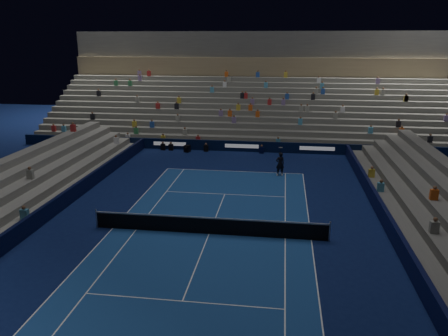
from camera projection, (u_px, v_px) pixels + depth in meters
name	position (u px, v px, depth m)	size (l,w,h in m)	color
ground	(209.00, 234.00, 23.54)	(90.00, 90.00, 0.00)	#0B1644
court_surface	(209.00, 234.00, 23.54)	(10.97, 23.77, 0.01)	navy
sponsor_barrier_far	(242.00, 146.00, 40.98)	(44.00, 0.25, 1.00)	black
sponsor_barrier_east	(395.00, 236.00, 22.14)	(0.25, 37.00, 1.00)	#080C33
sponsor_barrier_west	(42.00, 216.00, 24.67)	(0.25, 37.00, 1.00)	black
grandstand_main	(250.00, 102.00, 49.10)	(44.00, 15.20, 11.20)	#63635F
tennis_net	(209.00, 225.00, 23.40)	(12.90, 0.10, 1.10)	#B2B2B7
tennis_player	(280.00, 164.00, 33.56)	(0.68, 0.44, 1.86)	black
broadcast_camera	(187.00, 148.00, 40.85)	(0.60, 0.99, 0.63)	black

